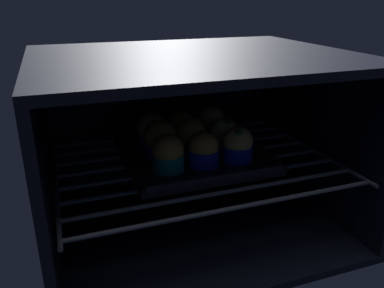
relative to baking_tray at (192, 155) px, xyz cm
name	(u,v)px	position (x,y,z in cm)	size (l,w,h in cm)	color
oven_cavity	(188,140)	(0.00, 2.56, 2.30)	(59.00, 47.00, 37.00)	black
oven_rack	(195,163)	(0.00, -1.69, -1.10)	(54.80, 42.00, 0.80)	#444756
baking_tray	(192,155)	(0.00, 0.00, 0.00)	(27.59, 27.59, 2.20)	black
muffin_row0_col0	(168,154)	(-6.95, -6.46, 3.70)	(5.87, 5.87, 6.97)	#0C8C84
muffin_row0_col1	(203,150)	(-0.16, -6.51, 3.52)	(5.87, 5.87, 6.84)	#1928B7
muffin_row0_col2	(238,145)	(7.01, -6.69, 3.65)	(5.87, 5.87, 6.85)	#1928B7
muffin_row1_col0	(160,140)	(-6.56, 0.36, 4.02)	(6.44, 6.44, 7.52)	#1928B7
muffin_row1_col1	(192,137)	(0.18, 0.38, 3.81)	(6.45, 6.45, 7.26)	red
muffin_row1_col2	(224,135)	(6.95, -0.24, 3.60)	(5.87, 5.87, 6.75)	silver
muffin_row2_col0	(152,131)	(-6.63, 6.65, 3.77)	(6.40, 6.40, 7.11)	#1928B7
muffin_row2_col1	(183,128)	(0.33, 6.61, 3.74)	(5.87, 5.87, 6.97)	#0C8C84
muffin_row2_col2	(211,123)	(7.13, 7.05, 4.01)	(5.97, 5.97, 7.35)	#7A238C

